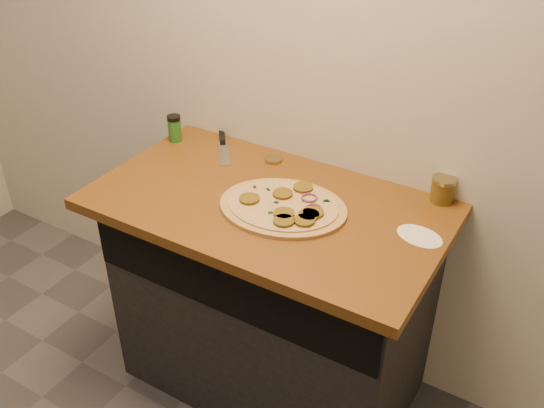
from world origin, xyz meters
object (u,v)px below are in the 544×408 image
Objects in this scene: pizza at (284,207)px; chefs_knife at (223,143)px; salsa_jar at (443,189)px; spice_shaker at (175,128)px.

chefs_knife is at bearing 147.73° from pizza.
salsa_jar is 0.82× the size of spice_shaker.
spice_shaker reaches higher than salsa_jar.
spice_shaker is at bearing 161.33° from pizza.
spice_shaker is (-0.62, 0.21, 0.04)m from pizza.
pizza is 0.53m from salsa_jar.
salsa_jar is at bearing 36.86° from pizza.
spice_shaker is at bearing -174.06° from salsa_jar.
pizza is 1.93× the size of chefs_knife.
salsa_jar is at bearing 5.94° from spice_shaker.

